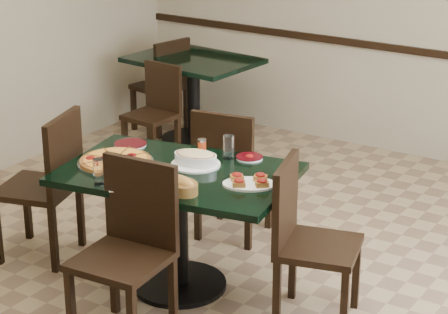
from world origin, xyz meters
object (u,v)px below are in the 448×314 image
Objects in this scene: back_chair_near at (156,107)px; back_chair_left at (165,81)px; pepperoni_pizza at (115,161)px; lasagna_casserole at (196,158)px; back_table at (193,83)px; chair_near at (130,240)px; bruschetta_platter at (249,182)px; chair_far at (229,168)px; chair_left at (49,178)px; bread_basket at (180,185)px; main_table at (178,200)px; chair_right at (304,233)px.

back_chair_near is 0.92× the size of back_chair_left.
lasagna_casserole reaches higher than pepperoni_pizza.
chair_near is at bearing -56.35° from back_table.
back_chair_near is at bearing 108.82° from bruschetta_platter.
chair_far is 0.93m from bruschetta_platter.
chair_left is 3.78× the size of bread_basket.
back_table is 1.16× the size of chair_near.
chair_far reaches higher than main_table.
chair_left is 1.12× the size of back_chair_left.
bread_basket reaches higher than pepperoni_pizza.
back_chair_near is 2.60m from bread_basket.
back_chair_near is 1.77× the size of pepperoni_pizza.
chair_left is 1.21× the size of back_chair_near.
chair_far is at bearing 95.70° from lasagna_casserole.
main_table is 1.81× the size of back_chair_near.
bruschetta_platter reaches higher than pepperoni_pizza.
chair_left is (0.53, -2.34, 0.02)m from back_table.
pepperoni_pizza is (1.42, -2.40, 0.29)m from back_chair_left.
lasagna_casserole is 1.14× the size of bread_basket.
chair_far is 2.31m from back_chair_left.
back_table is at bearing 100.97° from bruschetta_platter.
chair_near reaches higher than back_table.
back_chair_near is 2.75× the size of lasagna_casserole.
chair_right reaches higher than back_chair_left.
main_table is 4.01× the size of bruschetta_platter.
bread_basket is at bearing 98.59° from chair_far.
bruschetta_platter is (0.84, 0.13, 0.01)m from pepperoni_pizza.
main_table is at bearing -116.68° from lasagna_casserole.
chair_right is (2.22, -2.13, -0.01)m from back_table.
chair_near is 0.70m from lasagna_casserole.
bruschetta_platter is at bearing 56.11° from bread_basket.
bruschetta_platter is at bearing 120.94° from chair_far.
back_chair_near is (-0.02, -0.51, -0.09)m from back_table.
back_chair_near is at bearing 120.79° from pepperoni_pizza.
bruschetta_platter is (0.39, 0.56, 0.23)m from chair_near.
back_table is 2.40m from chair_left.
back_chair_left reaches higher than bread_basket.
back_table is at bearing 132.90° from bread_basket.
chair_left is (-0.92, -0.11, -0.03)m from main_table.
chair_far reaches higher than lasagna_casserole.
chair_far is at bearing 39.79° from chair_right.
chair_near is at bearing 89.25° from chair_far.
back_chair_left is (-2.57, 2.20, -0.04)m from chair_right.
chair_left reaches higher than back_chair_near.
back_chair_near is 2.15m from pepperoni_pizza.
back_chair_left reaches higher than bruschetta_platter.
chair_left is at bearing 31.61° from back_chair_left.
back_chair_left is 2.86m from lasagna_casserole.
back_table is 1.23× the size of chair_far.
back_chair_left is at bearing 121.75° from lasagna_casserole.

